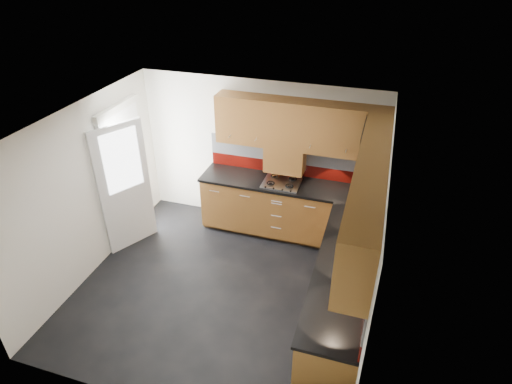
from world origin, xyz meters
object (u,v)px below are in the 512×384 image
(gas_hob, at_px, (282,182))
(toaster, at_px, (371,185))
(utensil_pot, at_px, (276,169))
(food_processor, at_px, (357,223))

(gas_hob, bearing_deg, toaster, 7.83)
(utensil_pot, relative_size, food_processor, 1.60)
(utensil_pot, bearing_deg, toaster, -2.27)
(gas_hob, bearing_deg, food_processor, -36.82)
(toaster, bearing_deg, utensil_pot, 177.73)
(utensil_pot, height_order, toaster, utensil_pot)
(utensil_pot, xyz_separation_m, food_processor, (1.36, -1.14, 0.03))
(utensil_pot, bearing_deg, food_processor, -39.85)
(food_processor, bearing_deg, gas_hob, 143.18)
(gas_hob, height_order, utensil_pot, utensil_pot)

